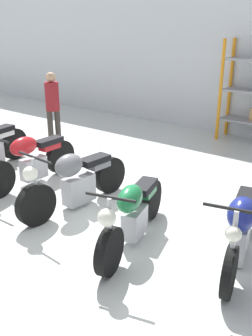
% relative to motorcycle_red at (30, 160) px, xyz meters
% --- Properties ---
extents(ground_plane, '(30.00, 30.00, 0.00)m').
position_rel_motorcycle_red_xyz_m(ground_plane, '(1.96, -0.16, -0.46)').
color(ground_plane, silver).
extents(motorcycle_red, '(0.70, 2.06, 1.02)m').
position_rel_motorcycle_red_xyz_m(motorcycle_red, '(0.00, 0.00, 0.00)').
color(motorcycle_red, black).
rests_on(motorcycle_red, ground_plane).
extents(motorcycle_grey, '(0.71, 2.12, 1.01)m').
position_rel_motorcycle_red_xyz_m(motorcycle_grey, '(1.27, -0.13, -0.02)').
color(motorcycle_grey, black).
rests_on(motorcycle_grey, ground_plane).
extents(motorcycle_green, '(0.80, 1.99, 0.95)m').
position_rel_motorcycle_red_xyz_m(motorcycle_green, '(2.58, -0.41, -0.03)').
color(motorcycle_green, black).
rests_on(motorcycle_green, ground_plane).
extents(motorcycle_blue, '(0.79, 1.91, 0.99)m').
position_rel_motorcycle_red_xyz_m(motorcycle_blue, '(3.82, 0.07, -0.01)').
color(motorcycle_blue, black).
rests_on(motorcycle_blue, ground_plane).
extents(person_browsing, '(0.43, 0.43, 1.69)m').
position_rel_motorcycle_red_xyz_m(person_browsing, '(-1.54, 1.93, 0.53)').
color(person_browsing, '#38332D').
rests_on(person_browsing, ground_plane).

